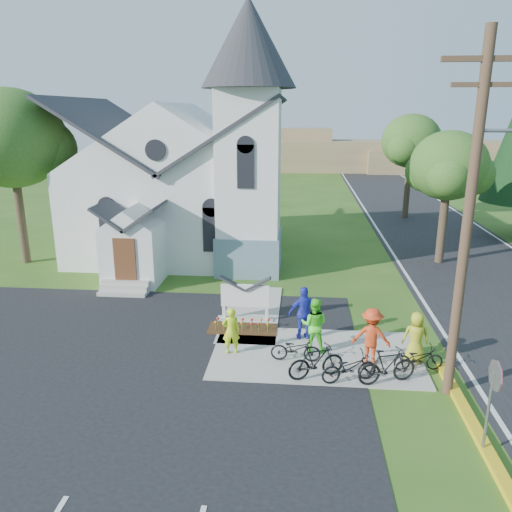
# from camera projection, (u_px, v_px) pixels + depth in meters

# --- Properties ---
(ground) EXTENTS (120.00, 120.00, 0.00)m
(ground) POSITION_uv_depth(u_px,v_px,m) (271.00, 360.00, 16.58)
(ground) COLOR #2F5418
(ground) RESTS_ON ground
(parking_lot) EXTENTS (20.00, 16.00, 0.02)m
(parking_lot) POSITION_uv_depth(u_px,v_px,m) (39.00, 382.00, 15.26)
(parking_lot) COLOR black
(parking_lot) RESTS_ON ground
(road) EXTENTS (8.00, 90.00, 0.02)m
(road) POSITION_uv_depth(u_px,v_px,m) (451.00, 248.00, 30.07)
(road) COLOR black
(road) RESTS_ON ground
(sidewalk) EXTENTS (7.00, 4.00, 0.05)m
(sidewalk) POSITION_uv_depth(u_px,v_px,m) (316.00, 354.00, 16.92)
(sidewalk) COLOR #9E9A8F
(sidewalk) RESTS_ON ground
(church) EXTENTS (12.35, 12.00, 13.00)m
(church) POSITION_uv_depth(u_px,v_px,m) (186.00, 162.00, 27.51)
(church) COLOR white
(church) RESTS_ON ground
(church_sign) EXTENTS (2.20, 0.40, 1.70)m
(church_sign) POSITION_uv_depth(u_px,v_px,m) (245.00, 296.00, 19.45)
(church_sign) COLOR #9E9A8F
(church_sign) RESTS_ON ground
(flower_bed) EXTENTS (2.60, 1.10, 0.07)m
(flower_bed) POSITION_uv_depth(u_px,v_px,m) (243.00, 329.00, 18.87)
(flower_bed) COLOR #371E0F
(flower_bed) RESTS_ON ground
(utility_pole) EXTENTS (3.45, 0.28, 10.00)m
(utility_pole) POSITION_uv_depth(u_px,v_px,m) (471.00, 212.00, 13.18)
(utility_pole) COLOR #422D21
(utility_pole) RESTS_ON ground
(stop_sign) EXTENTS (0.11, 0.76, 2.48)m
(stop_sign) POSITION_uv_depth(u_px,v_px,m) (493.00, 388.00, 11.60)
(stop_sign) COLOR gray
(stop_sign) RESTS_ON ground
(tree_lot_corner) EXTENTS (5.60, 5.60, 9.15)m
(tree_lot_corner) POSITION_uv_depth(u_px,v_px,m) (10.00, 139.00, 25.48)
(tree_lot_corner) COLOR #33241C
(tree_lot_corner) RESTS_ON ground
(tree_road_near) EXTENTS (4.00, 4.00, 7.05)m
(tree_road_near) POSITION_uv_depth(u_px,v_px,m) (449.00, 166.00, 25.87)
(tree_road_near) COLOR #33241C
(tree_road_near) RESTS_ON ground
(tree_road_mid) EXTENTS (4.40, 4.40, 7.80)m
(tree_road_mid) POSITION_uv_depth(u_px,v_px,m) (411.00, 142.00, 37.14)
(tree_road_mid) COLOR #33241C
(tree_road_mid) RESTS_ON ground
(distant_hills) EXTENTS (61.00, 10.00, 5.60)m
(distant_hills) POSITION_uv_depth(u_px,v_px,m) (319.00, 154.00, 69.55)
(distant_hills) COLOR olive
(distant_hills) RESTS_ON ground
(cyclist_0) EXTENTS (0.68, 0.53, 1.64)m
(cyclist_0) POSITION_uv_depth(u_px,v_px,m) (231.00, 331.00, 16.77)
(cyclist_0) COLOR #C8E61B
(cyclist_0) RESTS_ON sidewalk
(bike_0) EXTENTS (1.65, 0.60, 0.86)m
(bike_0) POSITION_uv_depth(u_px,v_px,m) (296.00, 349.00, 16.34)
(bike_0) COLOR black
(bike_0) RESTS_ON sidewalk
(cyclist_1) EXTENTS (1.01, 0.84, 1.89)m
(cyclist_1) POSITION_uv_depth(u_px,v_px,m) (314.00, 325.00, 16.95)
(cyclist_1) COLOR #4EE82B
(cyclist_1) RESTS_ON sidewalk
(bike_1) EXTENTS (1.88, 1.17, 1.10)m
(bike_1) POSITION_uv_depth(u_px,v_px,m) (316.00, 361.00, 15.27)
(bike_1) COLOR black
(bike_1) RESTS_ON sidewalk
(cyclist_2) EXTENTS (1.23, 0.73, 1.97)m
(cyclist_2) POSITION_uv_depth(u_px,v_px,m) (304.00, 313.00, 17.81)
(cyclist_2) COLOR #2630BF
(cyclist_2) RESTS_ON sidewalk
(bike_2) EXTENTS (1.87, 1.15, 0.93)m
(bike_2) POSITION_uv_depth(u_px,v_px,m) (349.00, 367.00, 15.08)
(bike_2) COLOR black
(bike_2) RESTS_ON sidewalk
(cyclist_3) EXTENTS (1.34, 0.92, 1.91)m
(cyclist_3) POSITION_uv_depth(u_px,v_px,m) (371.00, 336.00, 16.04)
(cyclist_3) COLOR red
(cyclist_3) RESTS_ON sidewalk
(bike_3) EXTENTS (1.94, 1.11, 1.12)m
(bike_3) POSITION_uv_depth(u_px,v_px,m) (387.00, 366.00, 14.96)
(bike_3) COLOR black
(bike_3) RESTS_ON sidewalk
(cyclist_4) EXTENTS (0.88, 0.60, 1.74)m
(cyclist_4) POSITION_uv_depth(u_px,v_px,m) (416.00, 337.00, 16.16)
(cyclist_4) COLOR #A9AE20
(cyclist_4) RESTS_ON sidewalk
(bike_4) EXTENTS (1.63, 0.75, 0.83)m
(bike_4) POSITION_uv_depth(u_px,v_px,m) (418.00, 358.00, 15.76)
(bike_4) COLOR black
(bike_4) RESTS_ON sidewalk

